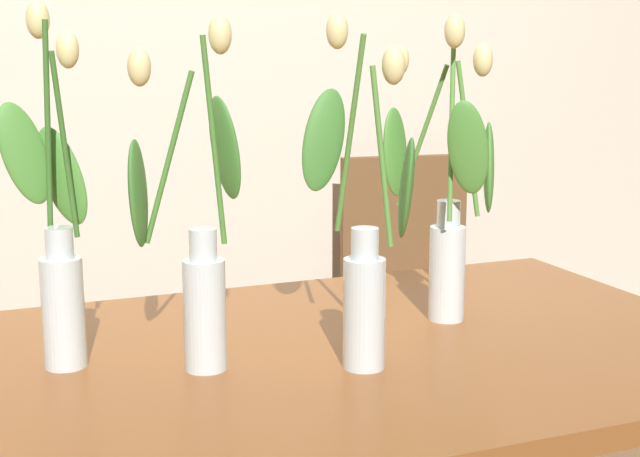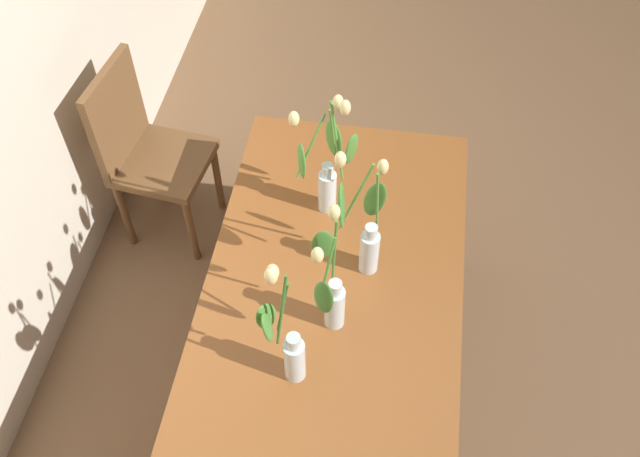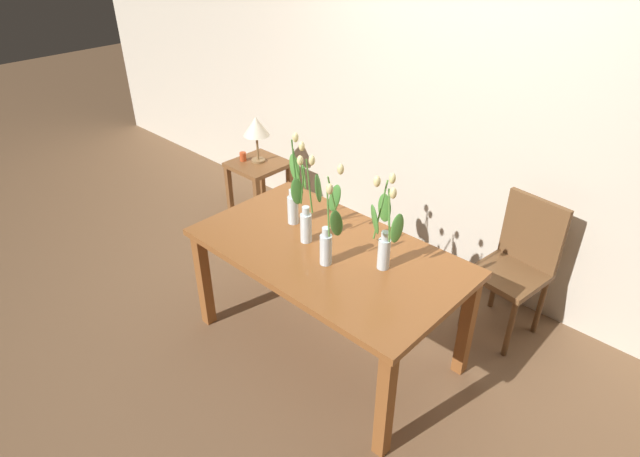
{
  "view_description": "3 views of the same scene",
  "coord_description": "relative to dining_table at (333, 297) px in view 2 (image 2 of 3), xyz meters",
  "views": [
    {
      "loc": [
        -0.5,
        -1.37,
        1.24
      ],
      "look_at": [
        0.07,
        0.05,
        0.94
      ],
      "focal_mm": 50.5,
      "sensor_mm": 36.0,
      "label": 1
    },
    {
      "loc": [
        -1.36,
        -0.16,
        2.77
      ],
      "look_at": [
        0.06,
        0.06,
        0.97
      ],
      "focal_mm": 39.15,
      "sensor_mm": 36.0,
      "label": 2
    },
    {
      "loc": [
        1.71,
        -1.88,
        2.44
      ],
      "look_at": [
        -0.04,
        -0.03,
        0.88
      ],
      "focal_mm": 29.7,
      "sensor_mm": 36.0,
      "label": 3
    }
  ],
  "objects": [
    {
      "name": "tulip_vase_0",
      "position": [
        0.34,
        0.07,
        0.3
      ],
      "size": [
        0.22,
        0.24,
        0.57
      ],
      "color": "silver",
      "rests_on": "dining_table"
    },
    {
      "name": "ground_plane",
      "position": [
        0.0,
        0.0,
        -0.65
      ],
      "size": [
        18.0,
        18.0,
        0.0
      ],
      "primitive_type": "plane",
      "color": "brown"
    },
    {
      "name": "dining_chair",
      "position": [
        0.75,
        0.97,
        -0.12
      ],
      "size": [
        0.45,
        0.45,
        0.93
      ],
      "color": "brown",
      "rests_on": "ground"
    },
    {
      "name": "tulip_vase_3",
      "position": [
        0.09,
        -0.09,
        0.28
      ],
      "size": [
        0.18,
        0.18,
        0.57
      ],
      "color": "silver",
      "rests_on": "dining_table"
    },
    {
      "name": "tulip_vase_1",
      "position": [
        -0.36,
        0.09,
        0.28
      ],
      "size": [
        0.17,
        0.15,
        0.58
      ],
      "color": "silver",
      "rests_on": "dining_table"
    },
    {
      "name": "tulip_vase_2",
      "position": [
        -0.16,
        -0.01,
        0.27
      ],
      "size": [
        0.21,
        0.12,
        0.56
      ],
      "color": "silver",
      "rests_on": "dining_table"
    },
    {
      "name": "dining_table",
      "position": [
        0.0,
        0.0,
        0.0
      ],
      "size": [
        1.6,
        0.9,
        0.74
      ],
      "color": "brown",
      "rests_on": "ground"
    }
  ]
}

